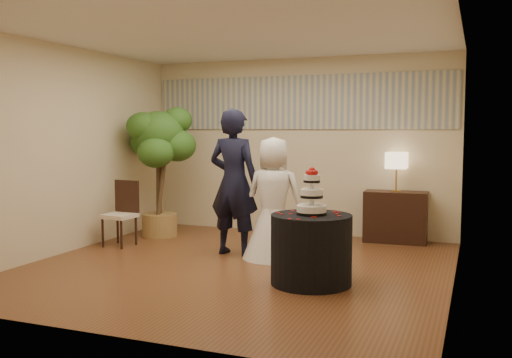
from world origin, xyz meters
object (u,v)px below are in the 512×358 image
at_px(bride, 274,198).
at_px(table_lamp, 396,172).
at_px(wedding_cake, 312,191).
at_px(ficus_tree, 159,171).
at_px(side_chair, 119,214).
at_px(groom, 234,182).
at_px(cake_table, 311,249).
at_px(console, 395,217).

bearing_deg(bride, table_lamp, -133.54).
distance_m(wedding_cake, ficus_tree, 3.50).
height_order(wedding_cake, side_chair, wedding_cake).
bearing_deg(groom, cake_table, 148.23).
bearing_deg(bride, console, -133.54).
xyz_separation_m(groom, table_lamp, (1.90, 1.64, 0.07)).
xyz_separation_m(console, side_chair, (-3.65, -1.74, 0.09)).
bearing_deg(cake_table, wedding_cake, -90.00).
height_order(groom, side_chair, groom).
relative_size(wedding_cake, console, 0.57).
relative_size(console, ficus_tree, 0.44).
xyz_separation_m(groom, side_chair, (-1.76, -0.09, -0.51)).
bearing_deg(side_chair, console, 29.47).
bearing_deg(groom, wedding_cake, 148.23).
relative_size(bride, wedding_cake, 3.07).
relative_size(bride, console, 1.73).
bearing_deg(ficus_tree, cake_table, -31.43).
bearing_deg(bride, groom, -4.06).
height_order(bride, table_lamp, bride).
distance_m(bride, ficus_tree, 2.33).
bearing_deg(table_lamp, ficus_tree, -166.45).
bearing_deg(wedding_cake, side_chair, 163.28).
xyz_separation_m(groom, cake_table, (1.36, -1.03, -0.59)).
xyz_separation_m(groom, console, (1.90, 1.64, -0.59)).
distance_m(wedding_cake, console, 2.80).
distance_m(groom, table_lamp, 2.51).
bearing_deg(bride, side_chair, -1.95).
bearing_deg(table_lamp, cake_table, -101.36).
distance_m(console, side_chair, 4.04).
xyz_separation_m(bride, side_chair, (-2.31, -0.10, -0.32)).
relative_size(cake_table, wedding_cake, 1.70).
distance_m(cake_table, wedding_cake, 0.64).
distance_m(console, ficus_tree, 3.68).
distance_m(wedding_cake, table_lamp, 2.72).
height_order(groom, table_lamp, groom).
distance_m(bride, table_lamp, 2.13).
bearing_deg(side_chair, table_lamp, 29.47).
height_order(groom, ficus_tree, ficus_tree).
bearing_deg(console, ficus_tree, -168.77).
xyz_separation_m(bride, wedding_cake, (0.80, -1.03, 0.23)).
bearing_deg(cake_table, table_lamp, 78.64).
bearing_deg(side_chair, cake_table, -12.67).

